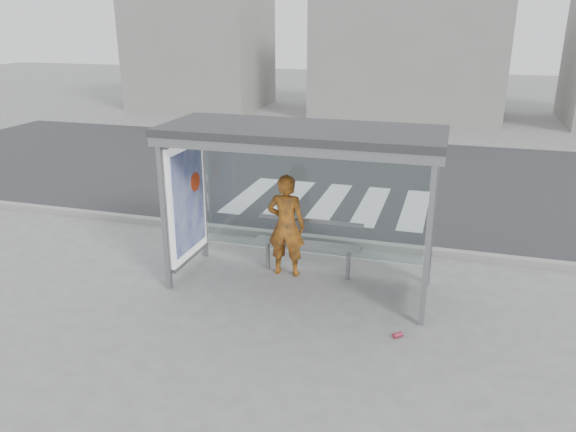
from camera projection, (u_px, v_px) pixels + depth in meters
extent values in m
plane|color=slate|center=(300.00, 286.00, 9.22)|extent=(80.00, 80.00, 0.00)
cube|color=#2A2A2D|center=(367.00, 177.00, 15.54)|extent=(30.00, 10.00, 0.01)
cube|color=gray|center=(326.00, 240.00, 10.96)|extent=(30.00, 0.18, 0.12)
cube|color=silver|center=(251.00, 195.00, 13.96)|extent=(0.55, 3.00, 0.00)
cube|color=silver|center=(290.00, 198.00, 13.69)|extent=(0.55, 3.00, 0.00)
cube|color=silver|center=(330.00, 202.00, 13.42)|extent=(0.55, 3.00, 0.00)
cube|color=silver|center=(371.00, 206.00, 13.15)|extent=(0.55, 3.00, 0.00)
cube|color=silver|center=(415.00, 210.00, 12.88)|extent=(0.55, 3.00, 0.00)
cube|color=gray|center=(164.00, 216.00, 8.71)|extent=(0.08, 0.08, 2.50)
cube|color=gray|center=(428.00, 244.00, 7.63)|extent=(0.08, 0.08, 2.50)
cube|color=gray|center=(202.00, 191.00, 9.98)|extent=(0.08, 0.08, 2.50)
cube|color=gray|center=(433.00, 212.00, 8.90)|extent=(0.08, 0.08, 2.50)
cube|color=#2D2D30|center=(301.00, 131.00, 8.37)|extent=(4.25, 1.65, 0.12)
cube|color=gray|center=(286.00, 149.00, 7.72)|extent=(4.25, 0.06, 0.18)
cube|color=white|center=(311.00, 198.00, 9.42)|extent=(3.80, 0.02, 2.00)
cube|color=white|center=(184.00, 200.00, 9.33)|extent=(0.15, 1.25, 2.00)
cube|color=#2F3FAC|center=(189.00, 200.00, 9.30)|extent=(0.01, 1.10, 1.70)
cylinder|color=red|center=(195.00, 182.00, 9.44)|extent=(0.02, 0.32, 0.32)
cube|color=white|center=(431.00, 223.00, 8.25)|extent=(0.03, 1.25, 2.00)
cube|color=beige|center=(430.00, 216.00, 8.27)|extent=(0.03, 0.86, 1.16)
cube|color=gray|center=(201.00, 43.00, 27.18)|extent=(6.00, 5.00, 6.00)
cube|color=gray|center=(409.00, 58.00, 24.65)|extent=(8.00, 5.00, 5.00)
imported|color=#DC5D14|center=(286.00, 225.00, 9.37)|extent=(0.66, 0.45, 1.76)
cube|color=gray|center=(307.00, 244.00, 9.46)|extent=(1.82, 0.22, 0.05)
cylinder|color=gray|center=(268.00, 255.00, 9.75)|extent=(0.07, 0.07, 0.53)
cylinder|color=gray|center=(348.00, 265.00, 9.36)|extent=(0.07, 0.07, 0.53)
cube|color=gray|center=(310.00, 221.00, 9.51)|extent=(1.82, 0.04, 0.06)
cylinder|color=#C23954|center=(398.00, 335.00, 7.71)|extent=(0.15, 0.15, 0.07)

